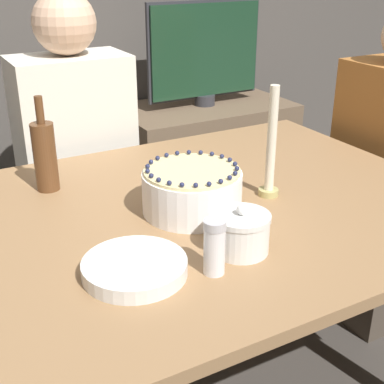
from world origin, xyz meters
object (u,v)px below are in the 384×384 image
cake (192,191)px  candle (271,152)px  bottle (45,155)px  sugar_shaker (214,247)px  tv_monitor (205,52)px  sugar_bowl (241,233)px  person_man_blue_shirt (80,186)px

cake → candle: (0.23, -0.02, 0.07)m
cake → candle: candle is taller
candle → bottle: 0.61m
cake → candle: size_ratio=0.83×
sugar_shaker → tv_monitor: tv_monitor is taller
bottle → sugar_shaker: bearing=-72.7°
cake → tv_monitor: bearing=58.5°
sugar_bowl → cake: bearing=89.2°
candle → person_man_blue_shirt: size_ratio=0.24×
cake → sugar_bowl: (-0.00, -0.23, -0.01)m
candle → sugar_bowl: bearing=-137.7°
sugar_shaker → bottle: 0.62m
sugar_shaker → candle: (0.33, 0.26, 0.06)m
candle → person_man_blue_shirt: bearing=112.2°
sugar_shaker → bottle: bottle is taller
person_man_blue_shirt → tv_monitor: (0.77, 0.39, 0.38)m
bottle → sugar_bowl: bearing=-62.6°
cake → sugar_bowl: cake is taller
sugar_bowl → bottle: (-0.28, 0.55, 0.06)m
sugar_bowl → tv_monitor: size_ratio=0.22×
candle → cake: bearing=176.3°
sugar_shaker → candle: size_ratio=0.40×
sugar_shaker → candle: candle is taller
cake → candle: 0.24m
cake → sugar_bowl: size_ratio=1.96×
sugar_bowl → person_man_blue_shirt: 1.00m
sugar_bowl → tv_monitor: (0.70, 1.36, 0.13)m
bottle → person_man_blue_shirt: 0.56m
tv_monitor → sugar_shaker: bearing=-119.4°
cake → bottle: (-0.29, 0.32, 0.04)m
candle → bottle: candle is taller
person_man_blue_shirt → cake: bearing=95.9°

